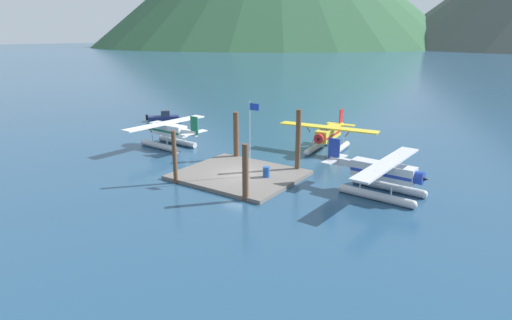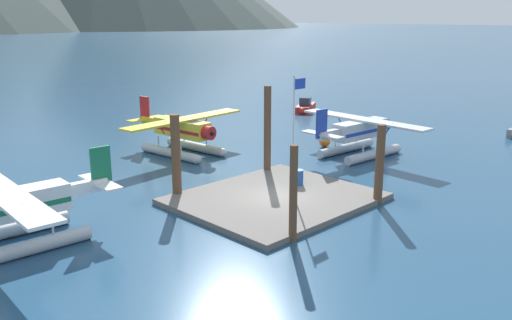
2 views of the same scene
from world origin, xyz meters
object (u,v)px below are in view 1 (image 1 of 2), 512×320
at_px(seaplane_white_port_fwd, 168,133).
at_px(fuel_drum, 266,172).
at_px(seaplane_yellow_bow_right, 328,137).
at_px(boat_navy_open_west, 164,117).
at_px(flagpole, 251,131).
at_px(mooring_buoy, 399,178).
at_px(seaplane_silver_stbd_fwd, 383,176).

bearing_deg(seaplane_white_port_fwd, fuel_drum, -12.62).
bearing_deg(seaplane_yellow_bow_right, boat_navy_open_west, 175.85).
xyz_separation_m(fuel_drum, boat_navy_open_west, (-25.94, 13.32, -0.25)).
distance_m(fuel_drum, boat_navy_open_west, 29.17).
bearing_deg(seaplane_white_port_fwd, seaplane_yellow_bow_right, 27.87).
xyz_separation_m(seaplane_white_port_fwd, boat_navy_open_west, (-11.02, 9.98, -1.09)).
bearing_deg(flagpole, mooring_buoy, 30.31).
distance_m(seaplane_white_port_fwd, boat_navy_open_west, 14.91).
bearing_deg(seaplane_white_port_fwd, boat_navy_open_west, 137.83).
bearing_deg(seaplane_silver_stbd_fwd, seaplane_yellow_bow_right, 133.38).
xyz_separation_m(flagpole, seaplane_yellow_bow_right, (1.47, 12.06, -2.69)).
distance_m(fuel_drum, mooring_buoy, 11.03).
bearing_deg(boat_navy_open_west, mooring_buoy, -12.33).
distance_m(mooring_buoy, seaplane_silver_stbd_fwd, 3.67).
relative_size(mooring_buoy, seaplane_yellow_bow_right, 0.08).
relative_size(mooring_buoy, boat_navy_open_west, 0.21).
relative_size(flagpole, fuel_drum, 7.29).
bearing_deg(boat_navy_open_west, fuel_drum, -27.18).
xyz_separation_m(seaplane_yellow_bow_right, boat_navy_open_west, (-26.30, 1.91, -1.09)).
bearing_deg(boat_navy_open_west, flagpole, -29.36).
xyz_separation_m(fuel_drum, seaplane_yellow_bow_right, (0.35, 11.42, 0.84)).
bearing_deg(boat_navy_open_west, seaplane_white_port_fwd, -42.17).
relative_size(fuel_drum, seaplane_white_port_fwd, 0.08).
height_order(flagpole, fuel_drum, flagpole).
bearing_deg(flagpole, fuel_drum, 29.95).
bearing_deg(seaplane_silver_stbd_fwd, flagpole, -165.05).
height_order(fuel_drum, seaplane_white_port_fwd, seaplane_white_port_fwd).
relative_size(fuel_drum, seaplane_silver_stbd_fwd, 0.08).
height_order(seaplane_yellow_bow_right, boat_navy_open_west, seaplane_yellow_bow_right).
bearing_deg(flagpole, seaplane_yellow_bow_right, 83.06).
xyz_separation_m(mooring_buoy, seaplane_yellow_bow_right, (-9.16, 5.84, 1.15)).
height_order(seaplane_yellow_bow_right, seaplane_silver_stbd_fwd, same).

